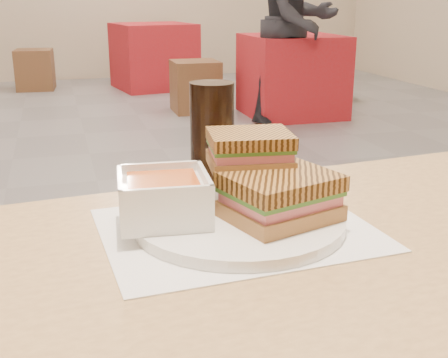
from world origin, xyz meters
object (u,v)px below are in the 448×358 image
object	(u,v)px
panini_lower	(280,196)
patron_b	(299,20)
bg_table_1	(292,76)
bg_table_2	(154,56)
bg_chair_1r	(329,78)
bg_chair_1l	(195,86)
cola_glass	(212,130)
bg_chair_2l	(35,70)
plate	(239,220)
bg_chair_2r	(142,64)
soup_bowl	(164,199)

from	to	relation	value
panini_lower	patron_b	size ratio (longest dim) A/B	0.09
bg_table_1	panini_lower	bearing A→B (deg)	-113.05
bg_table_2	bg_chair_1r	size ratio (longest dim) A/B	1.87
bg_chair_1l	patron_b	xyz separation A→B (m)	(0.70, -0.71, 0.61)
patron_b	cola_glass	bearing A→B (deg)	-115.41
bg_chair_1r	patron_b	world-z (taller)	patron_b
bg_table_2	bg_chair_2l	bearing A→B (deg)	168.64
plate	bg_table_1	size ratio (longest dim) A/B	0.35
bg_table_2	bg_chair_2r	distance (m)	0.45
patron_b	bg_chair_1l	bearing A→B (deg)	134.30
bg_chair_1l	bg_chair_1r	world-z (taller)	bg_chair_1l
bg_table_1	bg_table_2	size ratio (longest dim) A/B	0.84
bg_chair_1l	bg_chair_2l	bearing A→B (deg)	129.39
bg_chair_1l	bg_chair_2l	distance (m)	2.27
soup_bowl	cola_glass	world-z (taller)	cola_glass
bg_chair_1r	bg_chair_2r	world-z (taller)	bg_chair_1r
soup_bowl	bg_table_2	xyz separation A→B (m)	(0.99, 5.98, -0.43)
bg_table_1	patron_b	size ratio (longest dim) A/B	0.48
patron_b	bg_chair_1r	bearing A→B (deg)	50.53
soup_bowl	bg_table_1	size ratio (longest dim) A/B	0.15
plate	patron_b	distance (m)	4.16
panini_lower	bg_chair_2l	distance (m)	6.32
bg_table_2	bg_chair_1l	world-z (taller)	bg_table_2
panini_lower	bg_chair_1r	bearing A→B (deg)	62.91
panini_lower	bg_table_2	world-z (taller)	panini_lower
cola_glass	bg_chair_2l	world-z (taller)	cola_glass
bg_chair_2r	bg_chair_1l	bearing A→B (deg)	-83.87
soup_bowl	plate	bearing A→B (deg)	-8.13
soup_bowl	panini_lower	bearing A→B (deg)	-14.92
bg_chair_1r	panini_lower	bearing A→B (deg)	-117.09
soup_bowl	panini_lower	world-z (taller)	same
cola_glass	bg_chair_2l	bearing A→B (deg)	94.28
bg_table_2	bg_chair_2r	xyz separation A→B (m)	(-0.08, 0.42, -0.14)
panini_lower	bg_chair_1r	distance (m)	5.32
bg_chair_1r	patron_b	xyz separation A→B (m)	(-0.74, -0.90, 0.61)
plate	soup_bowl	xyz separation A→B (m)	(-0.10, 0.01, 0.03)
bg_chair_1l	bg_table_2	bearing A→B (deg)	94.91
panini_lower	cola_glass	distance (m)	0.26
panini_lower	bg_chair_1r	size ratio (longest dim) A/B	0.31
plate	patron_b	xyz separation A→B (m)	(1.71, 3.78, 0.08)
plate	cola_glass	world-z (taller)	cola_glass
patron_b	soup_bowl	bearing A→B (deg)	-115.66
cola_glass	bg_chair_2r	distance (m)	6.26
bg_chair_2l	bg_chair_2r	world-z (taller)	bg_chair_2r
bg_table_2	bg_chair_1l	xyz separation A→B (m)	(0.13, -1.49, -0.13)
bg_table_1	patron_b	bearing A→B (deg)	-105.48
bg_chair_1l	patron_b	world-z (taller)	patron_b
bg_chair_1r	bg_chair_2l	bearing A→B (deg)	151.45
soup_bowl	bg_chair_1l	bearing A→B (deg)	76.04
bg_table_2	bg_chair_1l	size ratio (longest dim) A/B	2.04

